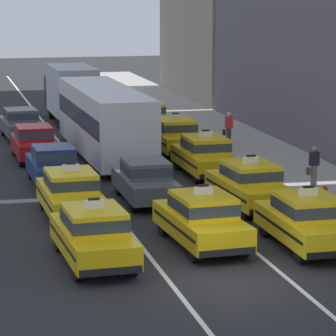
{
  "coord_description": "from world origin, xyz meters",
  "views": [
    {
      "loc": [
        -7.42,
        -23.4,
        7.92
      ],
      "look_at": [
        0.58,
        9.64,
        1.3
      ],
      "focal_mm": 101.74,
      "sensor_mm": 36.0,
      "label": 1
    }
  ],
  "objects_px": {
    "sedan_left_fourth": "(34,142)",
    "pedestrian_near_crosswalk": "(229,128)",
    "taxi_right_nearest": "(306,220)",
    "taxi_left_second": "(71,193)",
    "sedan_left_fifth": "(21,123)",
    "taxi_right_fifth": "(146,117)",
    "sedan_left_third": "(53,164)",
    "sedan_center_second": "(146,180)",
    "box_truck_center_fourth": "(70,91)",
    "taxi_right_fourth": "(175,135)",
    "bus_center_third": "(104,118)",
    "taxi_right_third": "(205,155)",
    "pedestrian_mid_block": "(314,167)",
    "taxi_left_nearest": "(94,234)",
    "taxi_right_second": "(249,184)",
    "taxi_center_nearest": "(202,219)",
    "fire_hydrant": "(324,195)"
  },
  "relations": [
    {
      "from": "taxi_right_fourth",
      "to": "taxi_left_nearest",
      "type": "bearing_deg",
      "value": -111.37
    },
    {
      "from": "sedan_left_fifth",
      "to": "taxi_right_fifth",
      "type": "distance_m",
      "value": 6.72
    },
    {
      "from": "sedan_left_third",
      "to": "taxi_right_third",
      "type": "relative_size",
      "value": 0.95
    },
    {
      "from": "sedan_left_fourth",
      "to": "sedan_left_third",
      "type": "bearing_deg",
      "value": -87.96
    },
    {
      "from": "taxi_right_third",
      "to": "fire_hydrant",
      "type": "bearing_deg",
      "value": -70.79
    },
    {
      "from": "taxi_left_nearest",
      "to": "taxi_left_second",
      "type": "xyz_separation_m",
      "value": [
        0.1,
        5.52,
        0.0
      ]
    },
    {
      "from": "taxi_right_nearest",
      "to": "taxi_left_second",
      "type": "bearing_deg",
      "value": 139.84
    },
    {
      "from": "taxi_right_third",
      "to": "pedestrian_mid_block",
      "type": "height_order",
      "value": "taxi_right_third"
    },
    {
      "from": "box_truck_center_fourth",
      "to": "pedestrian_near_crosswalk",
      "type": "bearing_deg",
      "value": -59.03
    },
    {
      "from": "sedan_center_second",
      "to": "pedestrian_near_crosswalk",
      "type": "relative_size",
      "value": 2.72
    },
    {
      "from": "pedestrian_near_crosswalk",
      "to": "sedan_center_second",
      "type": "bearing_deg",
      "value": -121.26
    },
    {
      "from": "taxi_right_second",
      "to": "fire_hydrant",
      "type": "height_order",
      "value": "taxi_right_second"
    },
    {
      "from": "sedan_left_third",
      "to": "taxi_right_fourth",
      "type": "xyz_separation_m",
      "value": [
        6.44,
        5.83,
        0.03
      ]
    },
    {
      "from": "taxi_left_second",
      "to": "bus_center_third",
      "type": "xyz_separation_m",
      "value": [
        3.1,
        11.14,
        0.94
      ]
    },
    {
      "from": "sedan_left_fifth",
      "to": "taxi_right_third",
      "type": "relative_size",
      "value": 0.96
    },
    {
      "from": "sedan_left_fifth",
      "to": "bus_center_third",
      "type": "bearing_deg",
      "value": -62.28
    },
    {
      "from": "taxi_right_second",
      "to": "pedestrian_mid_block",
      "type": "distance_m",
      "value": 3.98
    },
    {
      "from": "taxi_right_second",
      "to": "fire_hydrant",
      "type": "relative_size",
      "value": 6.36
    },
    {
      "from": "taxi_right_fifth",
      "to": "bus_center_third",
      "type": "bearing_deg",
      "value": -117.25
    },
    {
      "from": "taxi_right_fifth",
      "to": "pedestrian_mid_block",
      "type": "distance_m",
      "value": 15.97
    },
    {
      "from": "taxi_right_second",
      "to": "pedestrian_near_crosswalk",
      "type": "distance_m",
      "value": 12.88
    },
    {
      "from": "box_truck_center_fourth",
      "to": "taxi_left_nearest",
      "type": "bearing_deg",
      "value": -96.53
    },
    {
      "from": "taxi_right_nearest",
      "to": "sedan_left_fourth",
      "type": "bearing_deg",
      "value": 111.44
    },
    {
      "from": "sedan_left_fifth",
      "to": "pedestrian_mid_block",
      "type": "distance_m",
      "value": 18.21
    },
    {
      "from": "sedan_left_fourth",
      "to": "taxi_center_nearest",
      "type": "height_order",
      "value": "taxi_center_nearest"
    },
    {
      "from": "sedan_left_fourth",
      "to": "pedestrian_mid_block",
      "type": "relative_size",
      "value": 2.73
    },
    {
      "from": "sedan_left_third",
      "to": "sedan_left_fifth",
      "type": "xyz_separation_m",
      "value": [
        -0.26,
        11.85,
        0.0
      ]
    },
    {
      "from": "taxi_right_nearest",
      "to": "fire_hydrant",
      "type": "relative_size",
      "value": 6.25
    },
    {
      "from": "taxi_right_nearest",
      "to": "taxi_center_nearest",
      "type": "bearing_deg",
      "value": 163.14
    },
    {
      "from": "box_truck_center_fourth",
      "to": "taxi_right_fourth",
      "type": "distance_m",
      "value": 12.11
    },
    {
      "from": "pedestrian_near_crosswalk",
      "to": "taxi_left_second",
      "type": "bearing_deg",
      "value": -127.29
    },
    {
      "from": "sedan_left_fourth",
      "to": "bus_center_third",
      "type": "height_order",
      "value": "bus_center_third"
    },
    {
      "from": "taxi_right_nearest",
      "to": "taxi_right_fifth",
      "type": "distance_m",
      "value": 23.19
    },
    {
      "from": "taxi_left_nearest",
      "to": "sedan_center_second",
      "type": "relative_size",
      "value": 1.08
    },
    {
      "from": "taxi_right_fourth",
      "to": "sedan_center_second",
      "type": "bearing_deg",
      "value": -110.08
    },
    {
      "from": "taxi_left_nearest",
      "to": "sedan_left_third",
      "type": "xyz_separation_m",
      "value": [
        0.18,
        11.07,
        -0.03
      ]
    },
    {
      "from": "taxi_right_third",
      "to": "pedestrian_mid_block",
      "type": "relative_size",
      "value": 2.87
    },
    {
      "from": "taxi_right_nearest",
      "to": "box_truck_center_fourth",
      "type": "bearing_deg",
      "value": 96.54
    },
    {
      "from": "pedestrian_mid_block",
      "to": "taxi_right_fourth",
      "type": "bearing_deg",
      "value": 109.14
    },
    {
      "from": "sedan_left_third",
      "to": "sedan_center_second",
      "type": "distance_m",
      "value": 4.78
    },
    {
      "from": "taxi_right_fifth",
      "to": "sedan_left_fifth",
      "type": "bearing_deg",
      "value": -176.8
    },
    {
      "from": "box_truck_center_fourth",
      "to": "fire_hydrant",
      "type": "bearing_deg",
      "value": -76.58
    },
    {
      "from": "box_truck_center_fourth",
      "to": "taxi_right_third",
      "type": "xyz_separation_m",
      "value": [
        3.29,
        -17.0,
        -0.9
      ]
    },
    {
      "from": "taxi_left_second",
      "to": "pedestrian_near_crosswalk",
      "type": "bearing_deg",
      "value": 52.71
    },
    {
      "from": "sedan_left_fourth",
      "to": "pedestrian_near_crosswalk",
      "type": "height_order",
      "value": "pedestrian_near_crosswalk"
    },
    {
      "from": "taxi_center_nearest",
      "to": "taxi_right_second",
      "type": "height_order",
      "value": "same"
    },
    {
      "from": "box_truck_center_fourth",
      "to": "taxi_right_fourth",
      "type": "height_order",
      "value": "box_truck_center_fourth"
    },
    {
      "from": "taxi_right_second",
      "to": "taxi_right_fourth",
      "type": "bearing_deg",
      "value": 89.41
    },
    {
      "from": "taxi_left_second",
      "to": "fire_hydrant",
      "type": "distance_m",
      "value": 8.94
    },
    {
      "from": "taxi_right_second",
      "to": "taxi_left_second",
      "type": "bearing_deg",
      "value": 179.54
    }
  ]
}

